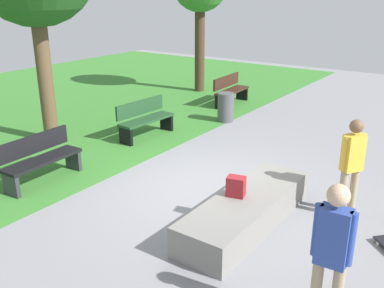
% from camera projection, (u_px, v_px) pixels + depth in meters
% --- Properties ---
extents(ground_plane, '(28.00, 28.00, 0.00)m').
position_uv_depth(ground_plane, '(208.00, 190.00, 8.06)').
color(ground_plane, gray).
extents(concrete_ledge, '(2.94, 0.88, 0.48)m').
position_uv_depth(concrete_ledge, '(247.00, 210.00, 6.84)').
color(concrete_ledge, gray).
rests_on(concrete_ledge, ground_plane).
extents(backpack_on_ledge, '(0.26, 0.32, 0.32)m').
position_uv_depth(backpack_on_ledge, '(236.00, 186.00, 6.73)').
color(backpack_on_ledge, maroon).
rests_on(backpack_on_ledge, concrete_ledge).
extents(skater_performing_trick, '(0.23, 0.43, 1.76)m').
position_uv_depth(skater_performing_trick, '(332.00, 249.00, 4.43)').
color(skater_performing_trick, tan).
rests_on(skater_performing_trick, ground_plane).
extents(skater_watching, '(0.38, 0.34, 1.65)m').
position_uv_depth(skater_watching, '(352.00, 161.00, 6.87)').
color(skater_watching, tan).
rests_on(skater_watching, ground_plane).
extents(park_bench_near_lamppost, '(1.62, 0.54, 0.91)m').
position_uv_depth(park_bench_near_lamppost, '(40.00, 158.00, 8.30)').
color(park_bench_near_lamppost, black).
rests_on(park_bench_near_lamppost, ground_plane).
extents(park_bench_far_right, '(1.62, 0.55, 0.91)m').
position_uv_depth(park_bench_far_right, '(230.00, 90.00, 13.88)').
color(park_bench_far_right, '#331E14').
rests_on(park_bench_far_right, ground_plane).
extents(park_bench_far_left, '(1.62, 0.55, 0.91)m').
position_uv_depth(park_bench_far_left, '(145.00, 118.00, 10.84)').
color(park_bench_far_left, '#1E4223').
rests_on(park_bench_far_left, ground_plane).
extents(trash_bin, '(0.45, 0.45, 0.81)m').
position_uv_depth(trash_bin, '(226.00, 107.00, 12.12)').
color(trash_bin, '#4C4C51').
rests_on(trash_bin, ground_plane).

